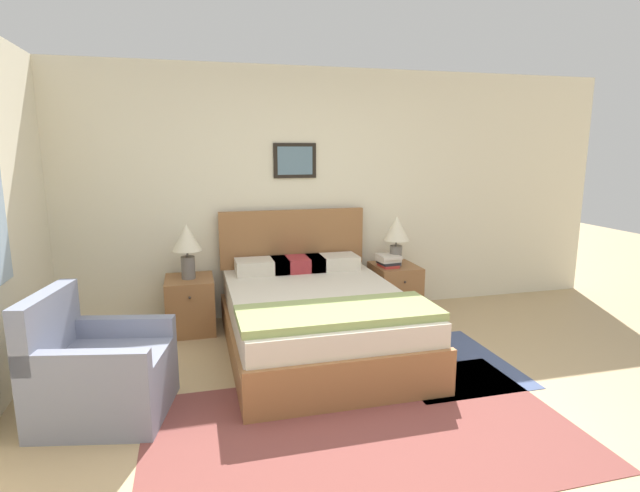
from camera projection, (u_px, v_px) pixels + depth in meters
ground_plane at (390, 445)px, 3.05m from camera, size 16.00×16.00×0.00m
wall_back at (298, 194)px, 5.30m from camera, size 7.25×0.09×2.60m
area_rug_main at (363, 431)px, 3.19m from camera, size 2.74×1.60×0.01m
area_rug_bedside at (446, 362)px, 4.21m from camera, size 0.99×1.24×0.01m
bed at (316, 317)px, 4.42m from camera, size 1.53×2.12×1.14m
armchair at (99, 374)px, 3.33m from camera, size 0.93×0.87×0.86m
nightstand_near_window at (190, 305)px, 4.90m from camera, size 0.46×0.54×0.54m
nightstand_by_door at (394, 289)px, 5.43m from camera, size 0.46×0.54×0.54m
table_lamp_near_window at (187, 242)px, 4.76m from camera, size 0.28×0.28×0.53m
table_lamp_by_door at (396, 233)px, 5.30m from camera, size 0.28×0.28×0.53m
book_thick_bottom at (388, 265)px, 5.30m from camera, size 0.18×0.23×0.03m
book_hardcover_middle at (388, 263)px, 5.30m from camera, size 0.20×0.24×0.03m
book_novel_upper at (388, 260)px, 5.29m from camera, size 0.24×0.23×0.04m
book_slim_near_top at (388, 256)px, 5.28m from camera, size 0.22×0.25×0.03m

